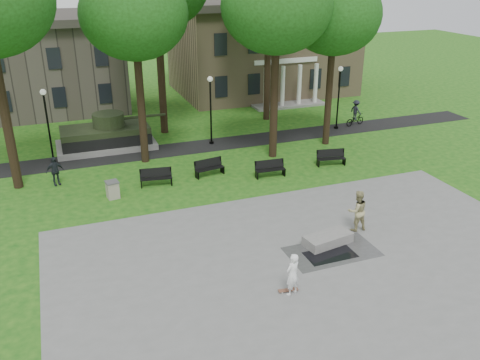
% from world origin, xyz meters
% --- Properties ---
extents(ground, '(120.00, 120.00, 0.00)m').
position_xyz_m(ground, '(0.00, 0.00, 0.00)').
color(ground, '#165012').
rests_on(ground, ground).
extents(plaza, '(22.00, 16.00, 0.02)m').
position_xyz_m(plaza, '(0.00, -5.00, 0.01)').
color(plaza, gray).
rests_on(plaza, ground).
extents(footpath, '(44.00, 2.60, 0.01)m').
position_xyz_m(footpath, '(0.00, 12.00, 0.01)').
color(footpath, black).
rests_on(footpath, ground).
extents(building_right, '(17.00, 12.00, 8.60)m').
position_xyz_m(building_right, '(10.00, 26.00, 4.34)').
color(building_right, '#9E8460').
rests_on(building_right, ground).
extents(building_left, '(15.00, 10.00, 7.20)m').
position_xyz_m(building_left, '(-11.00, 26.50, 3.60)').
color(building_left, '#4C443D').
rests_on(building_left, ground).
extents(tree_1, '(6.20, 6.20, 11.63)m').
position_xyz_m(tree_1, '(-4.50, 10.50, 8.95)').
color(tree_1, black).
rests_on(tree_1, ground).
extents(tree_2, '(6.60, 6.60, 12.16)m').
position_xyz_m(tree_2, '(3.50, 8.50, 9.32)').
color(tree_2, black).
rests_on(tree_2, ground).
extents(tree_3, '(6.00, 6.00, 11.19)m').
position_xyz_m(tree_3, '(8.00, 9.50, 8.60)').
color(tree_3, black).
rests_on(tree_3, ground).
extents(lamp_left, '(0.36, 0.36, 4.73)m').
position_xyz_m(lamp_left, '(-10.00, 12.30, 2.79)').
color(lamp_left, black).
rests_on(lamp_left, ground).
extents(lamp_mid, '(0.36, 0.36, 4.73)m').
position_xyz_m(lamp_mid, '(0.50, 12.30, 2.79)').
color(lamp_mid, black).
rests_on(lamp_mid, ground).
extents(lamp_right, '(0.36, 0.36, 4.73)m').
position_xyz_m(lamp_right, '(10.50, 12.30, 2.79)').
color(lamp_right, black).
rests_on(lamp_right, ground).
extents(tank_monument, '(7.45, 3.40, 2.40)m').
position_xyz_m(tank_monument, '(-6.46, 14.00, 0.86)').
color(tank_monument, gray).
rests_on(tank_monument, ground).
extents(puddle, '(2.20, 1.20, 0.00)m').
position_xyz_m(puddle, '(0.86, -3.59, 0.02)').
color(puddle, black).
rests_on(puddle, plaza).
extents(concrete_block, '(2.34, 1.35, 0.45)m').
position_xyz_m(concrete_block, '(1.22, -2.71, 0.24)').
color(concrete_block, gray).
rests_on(concrete_block, plaza).
extents(skateboard, '(0.80, 0.31, 0.07)m').
position_xyz_m(skateboard, '(-2.01, -5.36, 0.06)').
color(skateboard, brown).
rests_on(skateboard, plaza).
extents(skateboarder, '(0.75, 0.62, 1.76)m').
position_xyz_m(skateboarder, '(-1.95, -5.55, 0.90)').
color(skateboarder, white).
rests_on(skateboarder, plaza).
extents(friend_watching, '(1.01, 0.81, 2.01)m').
position_xyz_m(friend_watching, '(3.12, -2.02, 1.03)').
color(friend_watching, tan).
rests_on(friend_watching, plaza).
extents(pedestrian_walker, '(1.07, 0.68, 1.69)m').
position_xyz_m(pedestrian_walker, '(-9.96, 8.56, 0.84)').
color(pedestrian_walker, '#20242B').
rests_on(pedestrian_walker, ground).
extents(cyclist, '(1.87, 1.11, 2.00)m').
position_xyz_m(cyclist, '(12.27, 12.52, 0.82)').
color(cyclist, black).
rests_on(cyclist, ground).
extents(park_bench_0, '(1.85, 0.77, 1.00)m').
position_xyz_m(park_bench_0, '(-4.64, 6.53, 0.52)').
color(park_bench_0, black).
rests_on(park_bench_0, ground).
extents(park_bench_1, '(1.85, 0.83, 1.00)m').
position_xyz_m(park_bench_1, '(-1.36, 6.86, 0.52)').
color(park_bench_1, black).
rests_on(park_bench_1, ground).
extents(park_bench_2, '(1.83, 0.64, 1.00)m').
position_xyz_m(park_bench_2, '(1.94, 5.43, 0.52)').
color(park_bench_2, black).
rests_on(park_bench_2, ground).
extents(park_bench_3, '(1.85, 0.84, 1.00)m').
position_xyz_m(park_bench_3, '(6.24, 5.79, 0.52)').
color(park_bench_3, black).
rests_on(park_bench_3, ground).
extents(trash_bin, '(0.75, 0.75, 0.96)m').
position_xyz_m(trash_bin, '(-7.17, 5.67, 0.49)').
color(trash_bin, '#A49887').
rests_on(trash_bin, ground).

